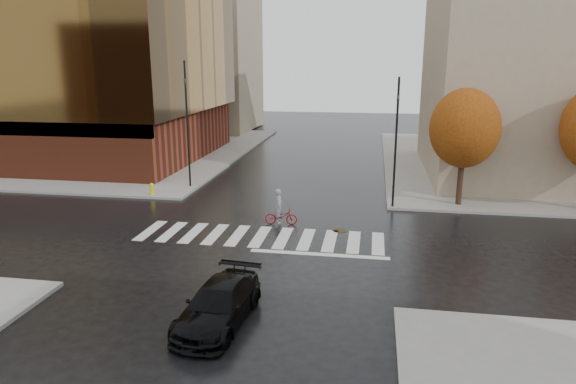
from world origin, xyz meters
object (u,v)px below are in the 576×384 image
fire_hydrant (152,188)px  traffic_light_nw (187,115)px  traffic_light_ne (396,135)px  sedan (219,305)px  cyclist (280,212)px

fire_hydrant → traffic_light_nw: bearing=58.6°
traffic_light_nw → traffic_light_ne: traffic_light_nw is taller
sedan → fire_hydrant: bearing=126.1°
cyclist → traffic_light_ne: 7.70m
traffic_light_ne → traffic_light_nw: bearing=-16.1°
sedan → fire_hydrant: (-8.56, 14.22, -0.09)m
cyclist → fire_hydrant: 9.55m
sedan → traffic_light_ne: size_ratio=0.62×
cyclist → traffic_light_ne: (5.69, 3.80, 3.54)m
cyclist → fire_hydrant: size_ratio=2.58×
cyclist → traffic_light_nw: traffic_light_nw is taller
traffic_light_nw → fire_hydrant: bearing=-50.7°
traffic_light_nw → traffic_light_ne: (12.84, -2.70, -0.56)m
sedan → traffic_light_ne: bearing=72.6°
traffic_light_ne → fire_hydrant: bearing=-5.0°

